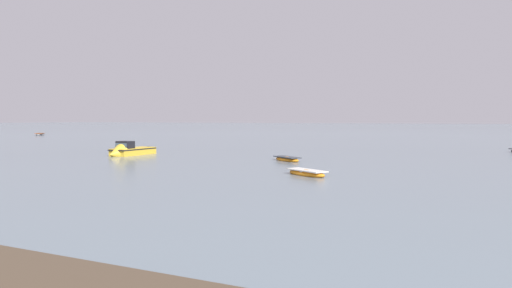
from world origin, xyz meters
The scene contains 4 objects.
rowboat_moored_0 centered at (22.79, 11.52, 0.14)m, with size 3.38×2.62×0.52m.
motorboat_moored_2 centered at (1.07, 19.48, 0.33)m, with size 2.19×5.84×2.18m.
rowboat_moored_3 centered at (-55.68, 56.15, 0.19)m, with size 3.93×4.37×0.69m.
rowboat_moored_4 centered at (17.90, 20.68, 0.14)m, with size 3.28×2.80×0.51m.
Camera 1 is at (32.30, -16.67, 3.66)m, focal length 32.03 mm.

